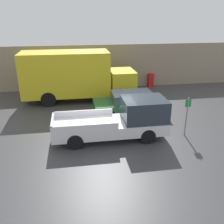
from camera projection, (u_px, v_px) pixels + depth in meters
The scene contains 7 objects.
ground_plane at pixel (112, 131), 13.63m from camera, with size 60.00×60.00×0.00m, color #3D3D3F.
building_wall at pixel (96, 67), 20.77m from camera, with size 28.00×0.15×3.59m.
pickup_truck at pixel (122, 120), 12.64m from camera, with size 5.70×1.97×2.02m.
car at pixel (130, 103), 15.51m from camera, with size 4.48×1.98×1.46m.
delivery_truck at pixel (73, 75), 17.78m from camera, with size 7.99×2.54×3.52m.
parking_sign at pixel (187, 114), 12.72m from camera, with size 0.30×0.07×2.09m.
newspaper_box at pixel (151, 80), 21.62m from camera, with size 0.45×0.40×1.13m.
Camera 1 is at (-1.96, -12.12, 6.01)m, focal length 40.00 mm.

